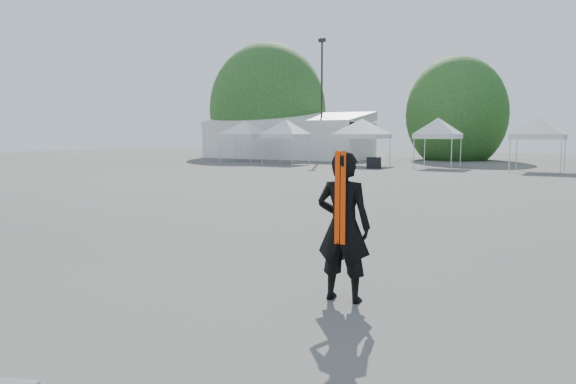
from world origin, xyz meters
The scene contains 12 objects.
ground centered at (0.00, 0.00, 0.00)m, with size 120.00×120.00×0.00m, color #474442.
marquee centered at (-22.00, 35.00, 1.97)m, with size 15.00×6.25×4.23m.
light_pole_west centered at (-18.00, 34.00, 5.77)m, with size 0.60×0.25×10.30m.
tree_far_w centered at (-26.00, 38.00, 4.54)m, with size 4.80×4.80×7.30m.
tree_mid_w centered at (-8.00, 40.00, 3.93)m, with size 4.16×4.16×6.33m.
tent_a centered at (-22.50, 28.99, 3.06)m, with size 4.45×4.45×3.88m.
tent_b centered at (-17.51, 27.07, 3.06)m, with size 3.95×3.95×3.88m.
tent_c centered at (-11.71, 27.96, 3.06)m, with size 4.64×4.64×3.88m.
tent_d centered at (-6.34, 28.15, 3.06)m, with size 3.80×3.80×3.88m.
tent_e centered at (-0.07, 27.46, 3.06)m, with size 4.20×4.20×3.88m.
man centered at (0.77, -2.59, 1.04)m, with size 0.80×0.57×2.07m.
crate_west centered at (-9.63, 24.99, 0.37)m, with size 0.95×0.74×0.74m, color black.
Camera 1 is at (3.91, -9.51, 2.30)m, focal length 35.00 mm.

